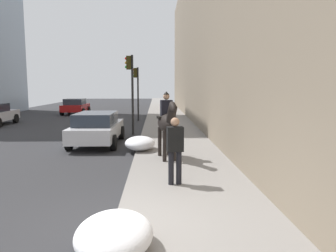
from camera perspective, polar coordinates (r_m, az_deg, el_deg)
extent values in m
cube|color=gray|center=(6.20, 6.14, -17.12)|extent=(120.00, 3.26, 0.12)
ellipsoid|color=black|center=(10.95, -0.24, 0.56)|extent=(1.57, 0.80, 0.66)
cylinder|color=black|center=(10.65, 1.08, -3.50)|extent=(0.13, 0.13, 1.03)
cylinder|color=black|center=(10.59, -0.61, -3.57)|extent=(0.13, 0.13, 1.03)
cylinder|color=black|center=(11.52, 0.10, -2.69)|extent=(0.13, 0.13, 1.03)
cylinder|color=black|center=(11.46, -1.47, -2.75)|extent=(0.13, 0.13, 1.03)
cylinder|color=black|center=(10.16, 0.62, 2.02)|extent=(0.67, 0.38, 0.68)
ellipsoid|color=black|center=(9.94, 0.87, 3.35)|extent=(0.65, 0.32, 0.49)
cylinder|color=black|center=(11.66, -0.94, 0.47)|extent=(0.29, 0.15, 0.55)
cube|color=black|center=(10.98, -0.30, 1.53)|extent=(0.53, 0.66, 0.08)
cube|color=black|center=(10.95, -0.30, 3.17)|extent=(0.34, 0.42, 0.55)
sphere|color=tan|center=(10.93, -0.30, 5.24)|extent=(0.22, 0.22, 0.22)
cone|color=black|center=(10.93, -0.30, 5.87)|extent=(0.23, 0.23, 0.10)
cylinder|color=black|center=(8.18, 0.54, -7.43)|extent=(0.14, 0.14, 0.85)
cylinder|color=black|center=(8.22, 1.92, -7.36)|extent=(0.14, 0.14, 0.85)
cube|color=black|center=(8.04, 1.25, -2.32)|extent=(0.31, 0.43, 0.62)
sphere|color=tan|center=(7.98, 1.26, 0.72)|extent=(0.22, 0.22, 0.22)
cube|color=maroon|center=(30.69, -15.99, 3.16)|extent=(3.83, 1.86, 0.60)
cube|color=#262D38|center=(30.43, -16.13, 4.18)|extent=(1.97, 1.63, 0.52)
cylinder|color=black|center=(32.08, -17.05, 2.74)|extent=(0.64, 0.22, 0.64)
cylinder|color=black|center=(31.65, -13.83, 2.79)|extent=(0.64, 0.22, 0.64)
cylinder|color=black|center=(29.81, -18.24, 2.39)|extent=(0.64, 0.22, 0.64)
cylinder|color=black|center=(29.34, -14.78, 2.44)|extent=(0.64, 0.22, 0.64)
cube|color=silver|center=(14.69, -12.32, -0.78)|extent=(4.47, 1.85, 0.60)
cube|color=#262D38|center=(14.36, -12.58, 1.28)|extent=(2.45, 1.61, 0.52)
cylinder|color=black|center=(16.25, -14.46, -1.16)|extent=(0.64, 0.23, 0.64)
cylinder|color=black|center=(15.94, -8.20, -1.17)|extent=(0.64, 0.23, 0.64)
cylinder|color=black|center=(13.62, -17.09, -2.83)|extent=(0.64, 0.23, 0.64)
cylinder|color=black|center=(13.24, -9.62, -2.89)|extent=(0.64, 0.23, 0.64)
cylinder|color=black|center=(24.89, -25.30, 1.19)|extent=(0.65, 0.24, 0.64)
cylinder|color=black|center=(17.19, -6.28, 5.40)|extent=(0.12, 0.12, 4.19)
cube|color=#2D280C|center=(17.23, -6.96, 11.03)|extent=(0.20, 0.24, 0.70)
sphere|color=red|center=(17.26, -7.41, 11.75)|extent=(0.14, 0.14, 0.14)
sphere|color=orange|center=(17.24, -7.40, 11.02)|extent=(0.14, 0.14, 0.14)
sphere|color=green|center=(17.23, -7.39, 10.29)|extent=(0.14, 0.14, 0.14)
cylinder|color=black|center=(24.02, -5.31, 5.59)|extent=(0.12, 0.12, 3.94)
cube|color=#2D280C|center=(24.04, -5.79, 9.32)|extent=(0.20, 0.24, 0.70)
sphere|color=red|center=(24.06, -6.11, 9.84)|extent=(0.14, 0.14, 0.14)
sphere|color=orange|center=(24.05, -6.10, 9.32)|extent=(0.14, 0.14, 0.14)
sphere|color=green|center=(24.04, -6.10, 8.80)|extent=(0.14, 0.14, 0.14)
ellipsoid|color=white|center=(5.18, -9.49, -18.33)|extent=(1.53, 1.17, 0.53)
ellipsoid|color=white|center=(12.61, -4.97, -3.03)|extent=(1.52, 1.17, 0.52)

